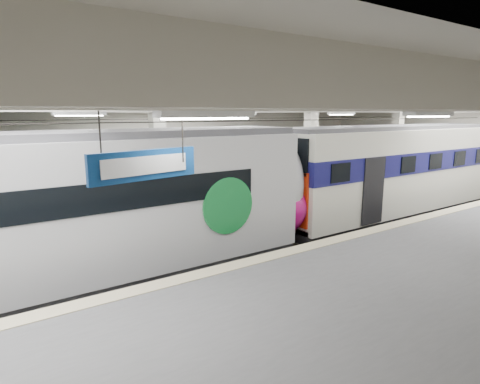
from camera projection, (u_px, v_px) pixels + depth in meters
station_hall at (302, 166)px, 13.17m from camera, size 36.00×24.00×5.75m
modern_emu at (138, 207)px, 12.01m from camera, size 13.94×2.88×4.49m
older_rer at (392, 170)px, 18.87m from camera, size 13.30×2.94×4.39m
far_train at (17, 188)px, 15.00m from camera, size 13.37×2.95×4.28m
wayfinding_sign at (145, 165)px, 6.01m from camera, size 1.80×0.42×1.23m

